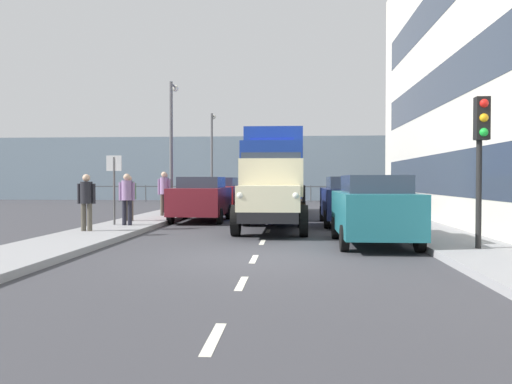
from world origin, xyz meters
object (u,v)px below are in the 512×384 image
at_px(lamp_post_promenade, 172,134).
at_px(lamp_post_far, 212,148).
at_px(car_teal_kerbside_near, 373,209).
at_px(pedestrian_couple_a, 164,190).
at_px(pedestrian_near_railing, 127,195).
at_px(lorry_cargo_blue, 275,170).
at_px(pedestrian_strolling, 86,198).
at_px(car_navy_kerbside_1, 349,200).
at_px(traffic_light_near, 481,139).
at_px(pedestrian_couple_b, 165,189).
at_px(car_maroon_oppositeside_0, 201,198).
at_px(street_sign, 114,178).
at_px(truck_vintage_cream, 272,194).
at_px(pedestrian_with_bag, 129,194).
at_px(car_red_oppositeside_1, 220,194).

xyz_separation_m(lamp_post_promenade, lamp_post_far, (0.02, -12.06, 0.04)).
bearing_deg(car_teal_kerbside_near, pedestrian_couple_a, -47.38).
xyz_separation_m(car_teal_kerbside_near, pedestrian_near_railing, (7.32, -3.35, 0.23)).
xyz_separation_m(lorry_cargo_blue, lamp_post_promenade, (4.79, -0.17, 1.68)).
distance_m(pedestrian_strolling, lamp_post_promenade, 9.88).
height_order(car_teal_kerbside_near, car_navy_kerbside_1, same).
bearing_deg(traffic_light_near, pedestrian_strolling, -17.76).
bearing_deg(pedestrian_couple_b, lamp_post_far, -90.26).
distance_m(car_teal_kerbside_near, car_maroon_oppositeside_0, 8.83).
bearing_deg(pedestrian_couple_a, street_sign, 82.83).
distance_m(traffic_light_near, lamp_post_far, 26.56).
distance_m(truck_vintage_cream, pedestrian_strolling, 5.46).
bearing_deg(pedestrian_with_bag, pedestrian_near_railing, 106.09).
distance_m(pedestrian_couple_b, lamp_post_far, 13.33).
xyz_separation_m(truck_vintage_cream, car_maroon_oppositeside_0, (2.89, -3.84, -0.28)).
bearing_deg(pedestrian_couple_b, car_navy_kerbside_1, 151.81).
relative_size(car_maroon_oppositeside_0, car_red_oppositeside_1, 0.95).
height_order(car_teal_kerbside_near, car_red_oppositeside_1, same).
relative_size(lorry_cargo_blue, traffic_light_near, 2.56).
relative_size(traffic_light_near, street_sign, 1.42).
xyz_separation_m(pedestrian_couple_a, traffic_light_near, (-9.22, 9.60, 1.26)).
height_order(truck_vintage_cream, pedestrian_with_bag, truck_vintage_cream).
bearing_deg(truck_vintage_cream, car_teal_kerbside_near, 131.07).
bearing_deg(car_maroon_oppositeside_0, lamp_post_far, -82.52).
height_order(pedestrian_near_railing, street_sign, street_sign).
height_order(car_maroon_oppositeside_0, lamp_post_far, lamp_post_far).
xyz_separation_m(car_teal_kerbside_near, pedestrian_couple_a, (7.25, -7.87, 0.31)).
height_order(truck_vintage_cream, street_sign, truck_vintage_cream).
distance_m(car_navy_kerbside_1, pedestrian_with_bag, 7.87).
relative_size(car_teal_kerbside_near, pedestrian_strolling, 2.56).
bearing_deg(truck_vintage_cream, pedestrian_couple_b, -53.66).
height_order(car_teal_kerbside_near, pedestrian_strolling, pedestrian_strolling).
bearing_deg(street_sign, pedestrian_couple_b, -90.71).
distance_m(car_teal_kerbside_near, pedestrian_couple_b, 12.57).
relative_size(pedestrian_near_railing, street_sign, 0.74).
bearing_deg(car_teal_kerbside_near, car_red_oppositeside_1, -65.41).
bearing_deg(truck_vintage_cream, pedestrian_strolling, 17.21).
bearing_deg(pedestrian_couple_b, traffic_light_near, 129.73).
height_order(car_navy_kerbside_1, pedestrian_couple_a, pedestrian_couple_a).
bearing_deg(street_sign, lorry_cargo_blue, -124.31).
bearing_deg(lamp_post_promenade, car_teal_kerbside_near, 124.92).
height_order(car_maroon_oppositeside_0, street_sign, street_sign).
distance_m(car_navy_kerbside_1, lamp_post_far, 19.05).
bearing_deg(car_maroon_oppositeside_0, pedestrian_couple_a, -30.14).
xyz_separation_m(lamp_post_far, street_sign, (0.14, 19.48, -2.11)).
bearing_deg(car_maroon_oppositeside_0, car_red_oppositeside_1, -90.00).
relative_size(car_maroon_oppositeside_0, pedestrian_couple_b, 2.28).
bearing_deg(lamp_post_far, lorry_cargo_blue, 111.51).
bearing_deg(car_teal_kerbside_near, pedestrian_couple_b, -52.14).
bearing_deg(pedestrian_near_railing, pedestrian_strolling, 73.99).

